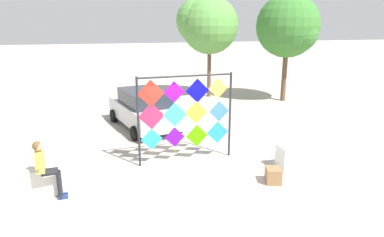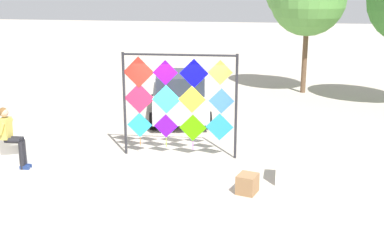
% 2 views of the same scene
% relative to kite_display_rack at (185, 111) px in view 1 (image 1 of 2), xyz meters
% --- Properties ---
extents(ground, '(120.00, 120.00, 0.00)m').
position_rel_kite_display_rack_xyz_m(ground, '(0.06, -1.00, -1.65)').
color(ground, '#ADA393').
extents(plaza_ledge_left, '(3.72, 0.63, 0.71)m').
position_rel_kite_display_rack_xyz_m(plaza_ledge_left, '(-4.39, -1.31, -1.30)').
color(plaza_ledge_left, silver).
rests_on(plaza_ledge_left, ground).
extents(plaza_ledge_right, '(3.72, 0.63, 0.71)m').
position_rel_kite_display_rack_xyz_m(plaza_ledge_right, '(4.51, -1.31, -1.30)').
color(plaza_ledge_right, silver).
rests_on(plaza_ledge_right, ground).
extents(kite_display_rack, '(3.05, 0.30, 2.80)m').
position_rel_kite_display_rack_xyz_m(kite_display_rack, '(0.00, 0.00, 0.00)').
color(kite_display_rack, '#232328').
rests_on(kite_display_rack, ground).
extents(seated_vendor, '(0.72, 0.54, 1.56)m').
position_rel_kite_display_rack_xyz_m(seated_vendor, '(-3.90, -1.73, -0.73)').
color(seated_vendor, black).
rests_on(seated_vendor, ground).
extents(parked_car, '(2.81, 4.50, 1.62)m').
position_rel_kite_display_rack_xyz_m(parked_car, '(-0.90, 3.95, -0.83)').
color(parked_car, '#B7B7BC').
rests_on(parked_car, ground).
extents(cardboard_box_large, '(0.51, 0.55, 0.43)m').
position_rel_kite_display_rack_xyz_m(cardboard_box_large, '(2.06, -2.13, -1.44)').
color(cardboard_box_large, olive).
rests_on(cardboard_box_large, ground).
extents(tree_broadleaf, '(3.43, 3.29, 5.68)m').
position_rel_kite_display_rack_xyz_m(tree_broadleaf, '(3.27, 9.61, 2.46)').
color(tree_broadleaf, brown).
rests_on(tree_broadleaf, ground).
extents(tree_far_right, '(3.36, 3.36, 5.75)m').
position_rel_kite_display_rack_xyz_m(tree_far_right, '(7.19, 7.34, 2.39)').
color(tree_far_right, brown).
rests_on(tree_far_right, ground).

